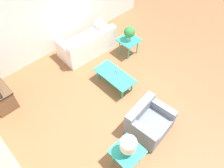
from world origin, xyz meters
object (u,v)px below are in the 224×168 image
coffee_table (115,76)px  side_table_plant (129,41)px  armchair (148,122)px  side_table_lamp (127,153)px  table_lamp (128,145)px  tv_stand_chest (0,96)px  potted_plant (129,32)px  sofa (88,44)px

coffee_table → side_table_plant: size_ratio=1.96×
armchair → side_table_plant: 2.82m
coffee_table → side_table_lamp: 2.25m
side_table_lamp → table_lamp: size_ratio=1.41×
coffee_table → tv_stand_chest: bearing=58.5°
side_table_lamp → potted_plant: (2.47, -2.66, 0.34)m
armchair → table_lamp: table_lamp is taller
armchair → tv_stand_chest: 3.85m
armchair → side_table_lamp: 1.01m
side_table_lamp → coffee_table: bearing=-37.5°
side_table_plant → potted_plant: bearing=26.6°
sofa → coffee_table: 1.67m
sofa → tv_stand_chest: sofa is taller
side_table_plant → table_lamp: table_lamp is taller
sofa → side_table_lamp: bearing=65.4°
side_table_lamp → side_table_plant: bearing=-47.0°
coffee_table → table_lamp: 2.29m
potted_plant → armchair: bearing=143.2°
sofa → side_table_plant: sofa is taller
side_table_plant → coffee_table: bearing=118.2°
coffee_table → table_lamp: size_ratio=2.77×
armchair → tv_stand_chest: (3.16, 2.21, 0.03)m
tv_stand_chest → table_lamp: 3.63m
sofa → side_table_plant: (-0.94, -0.92, 0.16)m
side_table_lamp → potted_plant: bearing=-47.0°
sofa → table_lamp: 3.87m
tv_stand_chest → table_lamp: bearing=-159.9°
side_table_plant → potted_plant: (0.00, 0.00, 0.34)m
table_lamp → coffee_table: bearing=-37.5°
tv_stand_chest → side_table_plant: bearing=-103.1°
armchair → tv_stand_chest: size_ratio=1.19×
armchair → side_table_plant: size_ratio=1.75×
potted_plant → table_lamp: potted_plant is taller
coffee_table → armchair: bearing=165.7°
table_lamp → side_table_plant: bearing=-47.0°
tv_stand_chest → armchair: bearing=-145.0°
armchair → coffee_table: bearing=69.7°
sofa → potted_plant: (-0.94, -0.92, 0.50)m
sofa → coffee_table: (-1.63, 0.37, 0.07)m
sofa → armchair: (-3.19, 0.77, -0.01)m
side_table_lamp → table_lamp: 0.35m
sofa → potted_plant: bearing=136.6°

